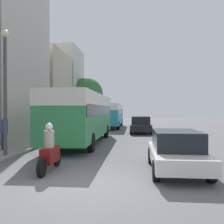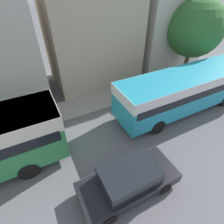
% 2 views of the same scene
% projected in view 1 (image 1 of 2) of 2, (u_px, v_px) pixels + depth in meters
% --- Properties ---
extents(ground_plane, '(120.00, 120.00, 0.00)m').
position_uv_depth(ground_plane, '(85.00, 184.00, 7.36)').
color(ground_plane, slate).
extents(building_far_terrace, '(5.24, 6.99, 8.41)m').
position_uv_depth(building_far_terrace, '(40.00, 91.00, 26.96)').
color(building_far_terrace, '#BCAD93').
rests_on(building_far_terrace, ground_plane).
extents(building_end_row, '(6.07, 6.37, 10.54)m').
position_uv_depth(building_end_row, '(58.00, 87.00, 34.39)').
color(building_end_row, beige).
rests_on(building_end_row, ground_plane).
extents(bus_lead, '(2.57, 10.76, 3.18)m').
position_uv_depth(bus_lead, '(83.00, 112.00, 16.33)').
color(bus_lead, '#2D8447').
rests_on(bus_lead, ground_plane).
extents(bus_following, '(2.65, 10.23, 2.85)m').
position_uv_depth(bus_following, '(110.00, 112.00, 30.17)').
color(bus_following, teal).
rests_on(bus_following, ground_plane).
extents(motorcycle_behind_lead, '(0.38, 2.24, 1.73)m').
position_uv_depth(motorcycle_behind_lead, '(50.00, 152.00, 8.84)').
color(motorcycle_behind_lead, maroon).
rests_on(motorcycle_behind_lead, ground_plane).
extents(car_crossing, '(1.95, 4.51, 1.57)m').
position_uv_depth(car_crossing, '(141.00, 124.00, 23.19)').
color(car_crossing, black).
rests_on(car_crossing, ground_plane).
extents(car_far_curb, '(1.85, 4.11, 1.45)m').
position_uv_depth(car_far_curb, '(176.00, 150.00, 8.87)').
color(car_far_curb, silver).
rests_on(car_far_curb, ground_plane).
extents(pedestrian_near_curb, '(0.35, 0.35, 1.76)m').
position_uv_depth(pedestrian_near_curb, '(4.00, 132.00, 12.70)').
color(pedestrian_near_curb, '#232838').
rests_on(pedestrian_near_curb, sidewalk).
extents(street_tree, '(4.49, 4.49, 6.43)m').
position_uv_depth(street_tree, '(87.00, 94.00, 34.20)').
color(street_tree, brown).
rests_on(street_tree, sidewalk).
extents(lamp_post, '(0.36, 0.36, 5.62)m').
position_uv_depth(lamp_post, '(5.00, 80.00, 11.16)').
color(lamp_post, '#47474C').
rests_on(lamp_post, sidewalk).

